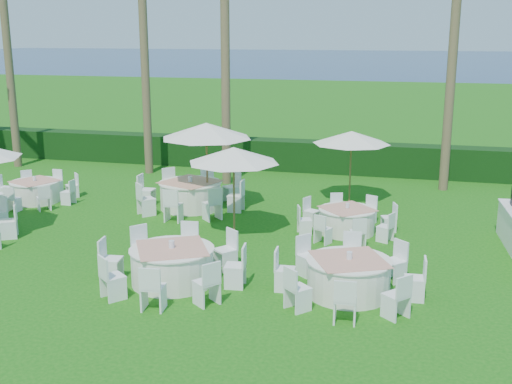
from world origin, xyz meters
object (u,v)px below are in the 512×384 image
banquet_table_b (172,264)px  umbrella_c (206,131)px  umbrella_b (234,155)px  banquet_table_f (347,220)px  umbrella_d (352,137)px  banquet_table_c (349,276)px  banquet_table_d (35,191)px  banquet_table_e (191,194)px

banquet_table_b → umbrella_c: bearing=101.1°
umbrella_b → umbrella_c: umbrella_c is taller
banquet_table_f → umbrella_b: bearing=-162.3°
banquet_table_b → umbrella_d: bearing=69.0°
banquet_table_c → banquet_table_f: (-0.52, 4.31, -0.05)m
banquet_table_b → banquet_table_d: banquet_table_b is taller
banquet_table_d → banquet_table_e: (5.20, 0.50, 0.09)m
banquet_table_b → banquet_table_d: 8.82m
banquet_table_e → umbrella_d: size_ratio=1.37×
banquet_table_d → banquet_table_e: bearing=5.5°
banquet_table_e → umbrella_c: (0.57, 0.00, 2.04)m
banquet_table_c → banquet_table_f: bearing=96.9°
banquet_table_d → banquet_table_e: 5.22m
banquet_table_b → umbrella_b: (0.36, 3.68, 1.80)m
banquet_table_d → banquet_table_f: 10.30m
banquet_table_d → umbrella_b: 7.73m
banquet_table_c → umbrella_d: size_ratio=1.27×
banquet_table_b → umbrella_d: 8.67m
banquet_table_e → banquet_table_f: bearing=-14.6°
banquet_table_e → banquet_table_d: bearing=-174.5°
banquet_table_f → umbrella_b: 3.64m
banquet_table_f → umbrella_d: (-0.29, 3.31, 1.77)m
banquet_table_c → umbrella_d: (-0.81, 7.62, 1.72)m
banquet_table_d → umbrella_d: size_ratio=1.10×
banquet_table_e → umbrella_c: 2.12m
banquet_table_c → banquet_table_e: size_ratio=0.92×
banquet_table_b → umbrella_d: size_ratio=1.32×
banquet_table_b → banquet_table_c: (3.86, 0.32, -0.02)m
umbrella_c → umbrella_d: size_ratio=1.13×
banquet_table_b → banquet_table_f: bearing=54.2°
banquet_table_f → banquet_table_c: bearing=-83.1°
umbrella_b → banquet_table_b: bearing=-95.6°
banquet_table_c → umbrella_d: 7.85m
umbrella_d → umbrella_c: bearing=-154.8°
umbrella_b → umbrella_c: size_ratio=0.88×
banquet_table_b → banquet_table_e: 6.20m
banquet_table_e → umbrella_b: 3.56m
banquet_table_b → umbrella_c: 6.41m
banquet_table_e → umbrella_b: size_ratio=1.38×
banquet_table_d → umbrella_b: bearing=-13.7°
banquet_table_e → umbrella_d: bearing=22.5°
banquet_table_e → umbrella_c: bearing=0.1°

